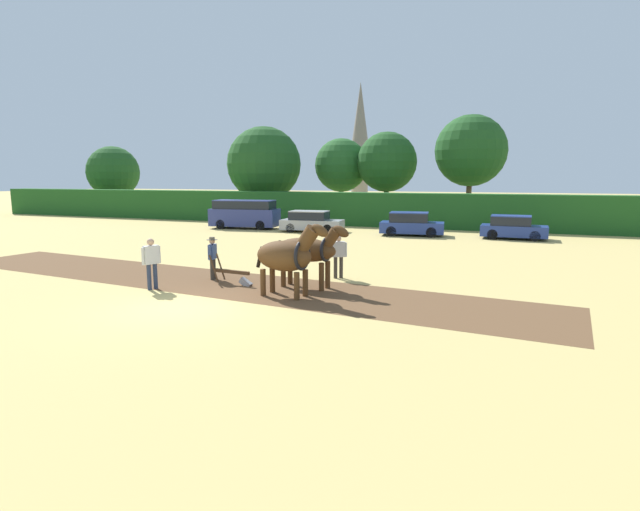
% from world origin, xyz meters
% --- Properties ---
extents(ground_plane, '(240.00, 240.00, 0.00)m').
position_xyz_m(ground_plane, '(0.00, 0.00, 0.00)').
color(ground_plane, tan).
extents(plowed_furrow_strip, '(25.23, 6.30, 0.01)m').
position_xyz_m(plowed_furrow_strip, '(-1.53, 3.53, 0.00)').
color(plowed_furrow_strip, brown).
rests_on(plowed_furrow_strip, ground).
extents(hedgerow, '(79.85, 1.90, 2.59)m').
position_xyz_m(hedgerow, '(0.00, 26.06, 1.29)').
color(hedgerow, '#1E511E').
rests_on(hedgerow, ground).
extents(tree_far_left, '(5.49, 5.49, 7.07)m').
position_xyz_m(tree_far_left, '(-31.68, 30.96, 4.32)').
color(tree_far_left, '#423323').
rests_on(tree_far_left, ground).
extents(tree_left, '(6.79, 6.79, 8.38)m').
position_xyz_m(tree_left, '(-12.83, 29.88, 4.98)').
color(tree_left, '#4C3823').
rests_on(tree_left, ground).
extents(tree_center_left, '(4.89, 4.89, 7.31)m').
position_xyz_m(tree_center_left, '(-6.24, 32.52, 4.85)').
color(tree_center_left, '#423323').
rests_on(tree_center_left, ground).
extents(tree_center, '(5.25, 5.25, 7.72)m').
position_xyz_m(tree_center, '(-1.81, 32.01, 5.08)').
color(tree_center, '#4C3823').
rests_on(tree_center, ground).
extents(tree_center_right, '(5.85, 5.85, 8.86)m').
position_xyz_m(tree_center_right, '(5.26, 31.79, 5.92)').
color(tree_center_right, brown).
rests_on(tree_center_right, ground).
extents(church_spire, '(2.58, 2.58, 16.75)m').
position_xyz_m(church_spire, '(-11.74, 56.65, 8.76)').
color(church_spire, gray).
rests_on(church_spire, ground).
extents(draft_horse_lead_left, '(2.67, 1.20, 2.45)m').
position_xyz_m(draft_horse_lead_left, '(2.25, 2.45, 1.33)').
color(draft_horse_lead_left, '#513319').
rests_on(draft_horse_lead_left, ground).
extents(draft_horse_lead_right, '(2.92, 1.07, 2.29)m').
position_xyz_m(draft_horse_lead_right, '(2.38, 3.87, 1.31)').
color(draft_horse_lead_right, '#513319').
rests_on(draft_horse_lead_right, ground).
extents(plow, '(1.70, 0.50, 1.13)m').
position_xyz_m(plow, '(-0.24, 3.40, 0.32)').
color(plow, '#4C331E').
rests_on(plow, ground).
extents(farmer_at_plow, '(0.40, 0.61, 1.59)m').
position_xyz_m(farmer_at_plow, '(-1.48, 3.90, 0.91)').
color(farmer_at_plow, '#38332D').
rests_on(farmer_at_plow, ground).
extents(farmer_beside_team, '(0.59, 0.40, 1.62)m').
position_xyz_m(farmer_beside_team, '(2.81, 5.80, 0.94)').
color(farmer_beside_team, '#38332D').
rests_on(farmer_beside_team, ground).
extents(farmer_onlooker_left, '(0.37, 0.66, 1.75)m').
position_xyz_m(farmer_onlooker_left, '(-2.46, 1.71, 1.03)').
color(farmer_onlooker_left, '#28334C').
rests_on(farmer_onlooker_left, ground).
extents(parked_van, '(5.22, 2.49, 2.10)m').
position_xyz_m(parked_van, '(-9.77, 20.76, 1.08)').
color(parked_van, navy).
rests_on(parked_van, ground).
extents(parked_car_left, '(4.42, 2.19, 1.47)m').
position_xyz_m(parked_car_left, '(-4.27, 20.38, 0.71)').
color(parked_car_left, '#9E9EA8').
rests_on(parked_car_left, ground).
extents(parked_car_center_left, '(4.25, 2.22, 1.53)m').
position_xyz_m(parked_car_center_left, '(2.66, 20.66, 0.74)').
color(parked_car_center_left, navy).
rests_on(parked_car_center_left, ground).
extents(parked_car_center, '(3.90, 1.80, 1.45)m').
position_xyz_m(parked_car_center, '(8.86, 21.14, 0.70)').
color(parked_car_center, navy).
rests_on(parked_car_center, ground).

